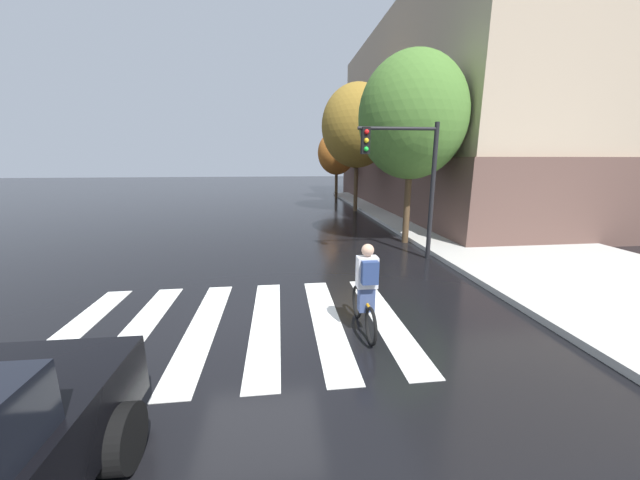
% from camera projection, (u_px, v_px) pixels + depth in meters
% --- Properties ---
extents(ground_plane, '(120.00, 120.00, 0.00)m').
position_uv_depth(ground_plane, '(256.00, 324.00, 6.59)').
color(ground_plane, black).
extents(crosswalk_stripes, '(6.46, 4.17, 0.01)m').
position_uv_depth(crosswalk_stripes, '(235.00, 325.00, 6.54)').
color(crosswalk_stripes, silver).
rests_on(crosswalk_stripes, ground).
extents(cyclist, '(0.36, 1.71, 1.69)m').
position_uv_depth(cyclist, '(366.00, 289.00, 6.10)').
color(cyclist, black).
rests_on(cyclist, ground).
extents(traffic_light_near, '(2.47, 0.28, 4.20)m').
position_uv_depth(traffic_light_near, '(408.00, 168.00, 10.25)').
color(traffic_light_near, black).
rests_on(traffic_light_near, ground).
extents(fire_hydrant, '(0.33, 0.22, 0.78)m').
position_uv_depth(fire_hydrant, '(428.00, 219.00, 15.08)').
color(fire_hydrant, gold).
rests_on(fire_hydrant, sidewalk).
extents(street_tree_near, '(3.82, 3.82, 6.80)m').
position_uv_depth(street_tree_near, '(412.00, 117.00, 12.10)').
color(street_tree_near, '#4C3823').
rests_on(street_tree_near, ground).
extents(street_tree_mid, '(4.18, 4.18, 7.44)m').
position_uv_depth(street_tree_mid, '(357.00, 126.00, 19.97)').
color(street_tree_mid, '#4C3823').
rests_on(street_tree_mid, ground).
extents(street_tree_far, '(3.03, 3.03, 5.39)m').
position_uv_depth(street_tree_far, '(337.00, 153.00, 27.43)').
color(street_tree_far, '#4C3823').
rests_on(street_tree_far, ground).
extents(corner_building, '(19.01, 22.85, 11.50)m').
position_uv_depth(corner_building, '(517.00, 120.00, 22.62)').
color(corner_building, brown).
rests_on(corner_building, ground).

